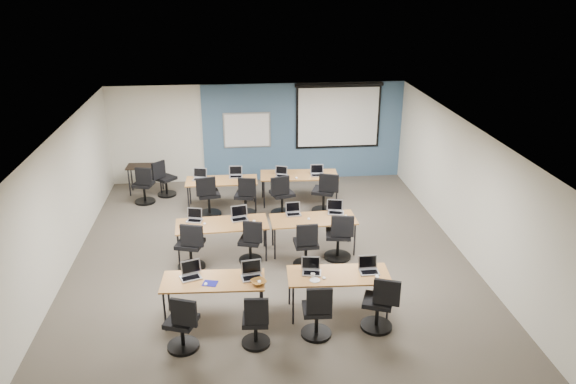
{
  "coord_description": "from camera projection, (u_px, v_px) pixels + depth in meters",
  "views": [
    {
      "loc": [
        -0.67,
        -10.37,
        5.55
      ],
      "look_at": [
        0.42,
        0.4,
        1.22
      ],
      "focal_mm": 35.0,
      "sensor_mm": 36.0,
      "label": 1
    }
  ],
  "objects": [
    {
      "name": "laptop_10",
      "position": [
        282.0,
        174.0,
        13.96
      ],
      "size": [
        0.3,
        0.26,
        0.23
      ],
      "rotation": [
        0.0,
        0.0,
        -0.32
      ],
      "color": "silver",
      "rests_on": "training_table_back_right"
    },
    {
      "name": "wall_back",
      "position": [
        258.0,
        133.0,
        15.36
      ],
      "size": [
        8.0,
        0.04,
        2.7
      ],
      "primitive_type": "cube",
      "color": "beige",
      "rests_on": "ground"
    },
    {
      "name": "wall_left",
      "position": [
        63.0,
        202.0,
        10.83
      ],
      "size": [
        0.04,
        9.0,
        2.7
      ],
      "primitive_type": "cube",
      "color": "beige",
      "rests_on": "ground"
    },
    {
      "name": "laptop_6",
      "position": [
        293.0,
        211.0,
        11.79
      ],
      "size": [
        0.31,
        0.26,
        0.24
      ],
      "rotation": [
        0.0,
        0.0,
        0.07
      ],
      "color": "silver",
      "rests_on": "training_table_mid_right"
    },
    {
      "name": "laptop_5",
      "position": [
        239.0,
        216.0,
        11.56
      ],
      "size": [
        0.34,
        0.29,
        0.26
      ],
      "rotation": [
        0.0,
        0.0,
        0.23
      ],
      "color": "#ACACAD",
      "rests_on": "training_table_mid_left"
    },
    {
      "name": "training_table_back_right",
      "position": [
        299.0,
        176.0,
        14.08
      ],
      "size": [
        1.93,
        0.8,
        0.73
      ],
      "rotation": [
        0.0,
        0.0,
        -0.06
      ],
      "color": "#A3653A",
      "rests_on": "floor"
    },
    {
      "name": "task_chair_11",
      "position": [
        325.0,
        196.0,
        13.53
      ],
      "size": [
        0.6,
        0.58,
        1.05
      ],
      "rotation": [
        0.0,
        0.0,
        -0.35
      ],
      "color": "black",
      "rests_on": "floor"
    },
    {
      "name": "wall_right",
      "position": [
        462.0,
        187.0,
        11.58
      ],
      "size": [
        0.04,
        9.0,
        2.7
      ],
      "primitive_type": "cube",
      "color": "beige",
      "rests_on": "ground"
    },
    {
      "name": "whiteboard",
      "position": [
        247.0,
        130.0,
        15.23
      ],
      "size": [
        1.28,
        0.03,
        0.98
      ],
      "color": "#B1BCC3",
      "rests_on": "wall_back"
    },
    {
      "name": "mouse_1",
      "position": [
        259.0,
        281.0,
        9.24
      ],
      "size": [
        0.06,
        0.1,
        0.03
      ],
      "primitive_type": "ellipsoid",
      "rotation": [
        0.0,
        0.0,
        0.03
      ],
      "color": "white",
      "rests_on": "training_table_front_left"
    },
    {
      "name": "task_chair_2",
      "position": [
        317.0,
        315.0,
        8.93
      ],
      "size": [
        0.5,
        0.5,
        0.98
      ],
      "rotation": [
        0.0,
        0.0,
        -0.04
      ],
      "color": "black",
      "rests_on": "floor"
    },
    {
      "name": "laptop_2",
      "position": [
        311.0,
        269.0,
        9.53
      ],
      "size": [
        0.32,
        0.27,
        0.24
      ],
      "rotation": [
        0.0,
        0.0,
        -0.17
      ],
      "color": "#BDBDBD",
      "rests_on": "training_table_front_right"
    },
    {
      "name": "floor",
      "position": [
        270.0,
        254.0,
        11.71
      ],
      "size": [
        8.0,
        9.0,
        0.02
      ],
      "primitive_type": "cube",
      "color": "#6B6354",
      "rests_on": "ground"
    },
    {
      "name": "task_chair_3",
      "position": [
        380.0,
        307.0,
        9.12
      ],
      "size": [
        0.55,
        0.53,
        1.01
      ],
      "rotation": [
        0.0,
        0.0,
        -0.37
      ],
      "color": "black",
      "rests_on": "floor"
    },
    {
      "name": "laptop_1",
      "position": [
        252.0,
        273.0,
        9.39
      ],
      "size": [
        0.35,
        0.29,
        0.26
      ],
      "rotation": [
        0.0,
        0.0,
        0.15
      ],
      "color": "#B1B1B2",
      "rests_on": "training_table_front_left"
    },
    {
      "name": "task_chair_4",
      "position": [
        191.0,
        250.0,
        10.96
      ],
      "size": [
        0.56,
        0.55,
        1.03
      ],
      "rotation": [
        0.0,
        0.0,
        -0.28
      ],
      "color": "black",
      "rests_on": "floor"
    },
    {
      "name": "mouse_9",
      "position": [
        250.0,
        180.0,
        13.65
      ],
      "size": [
        0.06,
        0.1,
        0.03
      ],
      "primitive_type": "ellipsoid",
      "rotation": [
        0.0,
        0.0,
        0.06
      ],
      "color": "white",
      "rests_on": "training_table_back_left"
    },
    {
      "name": "task_chair_7",
      "position": [
        339.0,
        240.0,
        11.35
      ],
      "size": [
        0.56,
        0.56,
        1.03
      ],
      "rotation": [
        0.0,
        0.0,
        -0.15
      ],
      "color": "black",
      "rests_on": "floor"
    },
    {
      "name": "training_table_front_right",
      "position": [
        338.0,
        277.0,
        9.5
      ],
      "size": [
        1.73,
        0.72,
        0.73
      ],
      "rotation": [
        0.0,
        0.0,
        -0.05
      ],
      "color": "#9E6E47",
      "rests_on": "floor"
    },
    {
      "name": "projector_screen",
      "position": [
        338.0,
        112.0,
        15.28
      ],
      "size": [
        2.4,
        0.1,
        1.82
      ],
      "color": "black",
      "rests_on": "wall_back"
    },
    {
      "name": "mouse_4",
      "position": [
        205.0,
        224.0,
        11.34
      ],
      "size": [
        0.07,
        0.1,
        0.03
      ],
      "primitive_type": "ellipsoid",
      "rotation": [
        0.0,
        0.0,
        0.14
      ],
      "color": "white",
      "rests_on": "training_table_mid_left"
    },
    {
      "name": "training_table_back_left",
      "position": [
        222.0,
        182.0,
        13.72
      ],
      "size": [
        1.74,
        0.72,
        0.73
      ],
      "rotation": [
        0.0,
        0.0,
        -0.01
      ],
      "color": "#95653B",
      "rests_on": "floor"
    },
    {
      "name": "ceiling",
      "position": [
        268.0,
        128.0,
        10.7
      ],
      "size": [
        8.0,
        9.0,
        0.02
      ],
      "primitive_type": "cube",
      "color": "white",
      "rests_on": "ground"
    },
    {
      "name": "training_table_mid_right",
      "position": [
        313.0,
        221.0,
        11.61
      ],
      "size": [
        1.77,
        0.74,
        0.73
      ],
      "rotation": [
        0.0,
        0.0,
        0.03
      ],
      "color": "olive",
      "rests_on": "floor"
    },
    {
      "name": "task_chair_5",
      "position": [
        251.0,
        245.0,
        11.24
      ],
      "size": [
        0.48,
        0.47,
        0.96
      ],
      "rotation": [
        0.0,
        0.0,
        -0.28
      ],
      "color": "black",
      "rests_on": "floor"
    },
    {
      "name": "mouse_10",
      "position": [
        296.0,
        178.0,
        13.81
      ],
      "size": [
        0.09,
        0.12,
        0.04
      ],
      "primitive_type": "ellipsoid",
      "rotation": [
        0.0,
        0.0,
        0.31
      ],
      "color": "white",
      "rests_on": "training_table_back_right"
    },
    {
      "name": "laptop_9",
      "position": [
        236.0,
        174.0,
        13.92
      ],
      "size": [
        0.32,
        0.28,
        0.25
      ],
      "rotation": [
        0.0,
        0.0,
        -0.07
      ],
      "color": "#ABABB3",
      "rests_on": "training_table_back_left"
    },
    {
      "name": "laptop_0",
      "position": [
        191.0,
        273.0,
        9.39
      ],
      "size": [
        0.34,
        0.29,
        0.26
      ],
      "rotation": [
        0.0,
        0.0,
        0.34
      ],
      "color": "#B4B4BA",
      "rests_on": "training_table_front_left"
    },
    {
      "name": "spare_chair_b",
      "position": [
        144.0,
        188.0,
        14.08
      ],
      "size": [
        0.52,
        0.51,
        1.0
      ],
      "rotation": [
        0.0,
        0.0,
        -0.28
      ],
      "color": "black",
      "rests_on": "floor"
    },
    {
      "name": "laptop_4",
      "position": [
        195.0,
        218.0,
        11.49
      ],
      "size": [
        0.31,
        0.26,
        0.24
      ],
      "rotation": [
        0.0,
        0.0,
        -0.24
      ],
      "color": "#B4B4C2",
      "rests_on": "training_table_mid_left"
    },
    {
      "name": "mouse_11",
      "position": [
        330.0,
        176.0,
        13.94
      ],
      "size": [
        0.06,
        0.09,
        0.03
      ],
      "primitive_type": "ellipsoid",
      "rotation": [
        0.0,
        0.0,
        0.01
      ],
      "color": "white",
      "rests_on": "training_table_back_right"
    },
    {
      "name": "mouse_5",
      "position": [
        254.0,
        221.0,
        11.45
      ],
      "size": [
        0.07,
        0.11,
        0.04
      ],
      "primitive_type": "ellipsoid",
      "rotation": [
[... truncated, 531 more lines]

